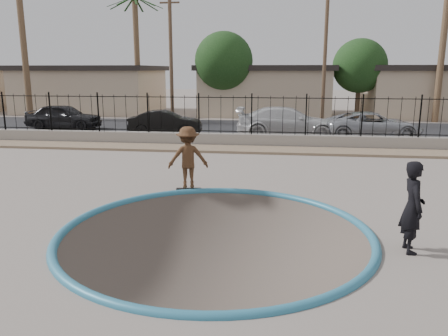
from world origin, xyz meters
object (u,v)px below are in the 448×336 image
car_c (288,122)px  car_d (373,125)px  car_a (64,117)px  skateboard (189,189)px  car_b (165,123)px  videographer (413,207)px  skater (188,161)px

car_c → car_d: 4.39m
car_a → car_c: 13.54m
skateboard → car_a: bearing=121.4°
car_d → car_b: bearing=84.9°
car_b → car_d: car_d is taller
car_b → car_d: (11.14, -0.03, 0.03)m
car_c → car_d: car_c is taller
car_a → car_c: size_ratio=0.81×
skateboard → car_b: (-3.69, 11.13, 0.65)m
car_c → videographer: bearing=-172.4°
car_b → car_a: bearing=72.7°
skater → skateboard: skater is taller
car_d → skater: bearing=141.2°
car_a → car_b: 6.85m
skateboard → car_b: 11.74m
videographer → car_c: videographer is taller
skater → car_d: bearing=-137.1°
skater → car_b: 11.72m
car_a → skateboard: bearing=-141.1°
skateboard → car_c: size_ratio=0.14×
skateboard → skater: bearing=81.7°
skater → videographer: 6.57m
car_b → skater: bearing=-167.1°
car_a → car_d: car_a is taller
car_b → car_d: 11.14m
videographer → car_d: (2.12, 14.94, -0.19)m
skateboard → car_c: 11.48m
videographer → car_c: bearing=6.9°
car_a → car_d: size_ratio=0.89×
car_a → car_d: bearing=-95.4°
car_d → skateboard: bearing=141.2°
skateboard → car_c: bearing=66.2°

